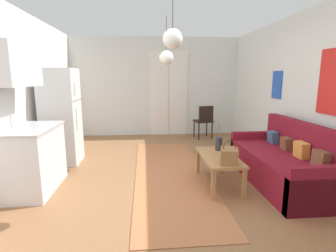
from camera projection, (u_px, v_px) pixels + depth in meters
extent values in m
cube|color=#8E603D|center=(169.00, 195.00, 3.59)|extent=(5.05, 7.93, 0.10)
cube|color=silver|center=(156.00, 87.00, 6.97)|extent=(4.65, 0.10, 2.62)
cube|color=white|center=(159.00, 95.00, 6.95)|extent=(0.49, 0.02, 2.19)
cube|color=white|center=(178.00, 95.00, 7.00)|extent=(0.49, 0.02, 2.19)
cube|color=white|center=(169.00, 52.00, 6.76)|extent=(1.09, 0.03, 0.06)
cube|color=silver|center=(333.00, 96.00, 3.54)|extent=(0.10, 7.53, 2.62)
cube|color=blue|center=(277.00, 85.00, 4.91)|extent=(0.02, 0.33, 0.52)
cube|color=green|center=(10.00, 69.00, 3.65)|extent=(0.02, 0.32, 0.40)
cube|color=#B26B42|center=(171.00, 173.00, 4.26)|extent=(1.15, 3.79, 0.01)
cube|color=maroon|center=(279.00, 168.00, 3.84)|extent=(0.83, 1.95, 0.46)
cube|color=maroon|center=(302.00, 153.00, 3.83)|extent=(0.15, 1.95, 0.92)
cube|color=maroon|center=(321.00, 191.00, 2.93)|extent=(0.83, 0.11, 0.59)
cube|color=maroon|center=(254.00, 148.00, 4.72)|extent=(0.83, 0.11, 0.59)
cube|color=brown|center=(321.00, 159.00, 3.20)|extent=(0.14, 0.22, 0.22)
cube|color=gold|center=(301.00, 150.00, 3.59)|extent=(0.14, 0.22, 0.23)
cube|color=brown|center=(286.00, 144.00, 3.99)|extent=(0.14, 0.19, 0.19)
cube|color=#3D5B7F|center=(273.00, 137.00, 4.40)|extent=(0.14, 0.20, 0.21)
cube|color=#A87542|center=(219.00, 157.00, 3.74)|extent=(0.49, 1.03, 0.04)
cube|color=#A87542|center=(213.00, 185.00, 3.30)|extent=(0.05, 0.05, 0.41)
cube|color=#A87542|center=(244.00, 184.00, 3.33)|extent=(0.05, 0.05, 0.41)
cube|color=#A87542|center=(198.00, 161.00, 4.23)|extent=(0.05, 0.05, 0.41)
cube|color=#A87542|center=(222.00, 161.00, 4.27)|extent=(0.05, 0.05, 0.41)
cylinder|color=#2D2D33|center=(219.00, 144.00, 4.00)|extent=(0.11, 0.11, 0.21)
cylinder|color=#477F42|center=(219.00, 130.00, 3.96)|extent=(0.01, 0.01, 0.22)
cube|color=brown|center=(229.00, 156.00, 3.40)|extent=(0.29, 0.33, 0.20)
torus|color=#512319|center=(230.00, 147.00, 3.38)|extent=(0.18, 0.01, 0.18)
cube|color=white|center=(61.00, 117.00, 4.67)|extent=(0.59, 0.63, 1.72)
cube|color=#4C4C51|center=(77.00, 100.00, 4.64)|extent=(0.01, 0.61, 0.01)
cylinder|color=#B7BABF|center=(75.00, 89.00, 4.43)|extent=(0.02, 0.02, 0.24)
cylinder|color=#B7BABF|center=(77.00, 119.00, 4.53)|extent=(0.02, 0.02, 0.38)
cube|color=silver|center=(34.00, 160.00, 3.59)|extent=(0.55, 1.03, 0.87)
cube|color=#B7BABF|center=(31.00, 128.00, 3.50)|extent=(0.58, 1.06, 0.03)
cube|color=#999BA0|center=(29.00, 133.00, 3.45)|extent=(0.36, 0.40, 0.10)
cylinder|color=#B7BABF|center=(11.00, 121.00, 3.40)|extent=(0.02, 0.02, 0.20)
cube|color=silver|center=(15.00, 65.00, 3.33)|extent=(0.32, 0.93, 0.55)
cylinder|color=black|center=(207.00, 128.00, 6.91)|extent=(0.03, 0.03, 0.44)
cylinder|color=black|center=(194.00, 129.00, 6.82)|extent=(0.03, 0.03, 0.44)
cylinder|color=black|center=(212.00, 131.00, 6.59)|extent=(0.03, 0.03, 0.44)
cylinder|color=black|center=(199.00, 131.00, 6.50)|extent=(0.03, 0.03, 0.44)
cube|color=black|center=(203.00, 121.00, 6.66)|extent=(0.48, 0.47, 0.04)
cube|color=black|center=(206.00, 114.00, 6.45)|extent=(0.38, 0.09, 0.40)
cylinder|color=black|center=(173.00, 5.00, 2.87)|extent=(0.01, 0.01, 0.50)
sphere|color=white|center=(173.00, 39.00, 2.94)|extent=(0.23, 0.23, 0.23)
cylinder|color=black|center=(166.00, 33.00, 4.49)|extent=(0.01, 0.01, 0.58)
sphere|color=white|center=(166.00, 58.00, 4.57)|extent=(0.25, 0.25, 0.25)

